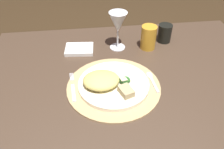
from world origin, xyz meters
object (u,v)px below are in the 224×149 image
Objects in this scene: napkin at (79,49)px; dining_table at (128,106)px; amber_tumbler at (148,37)px; fork at (73,88)px; spoon at (151,78)px; dinner_plate at (114,84)px; wine_glass at (118,24)px; dark_tumbler at (165,33)px.

dining_table is at bearing -45.68° from napkin.
amber_tumbler reaches higher than napkin.
spoon is (0.30, 0.02, 0.00)m from fork.
fork is at bearing -95.89° from napkin.
dinner_plate reaches higher than dining_table.
fork is (-0.22, -0.06, 0.19)m from dining_table.
spoon is at bearing -68.65° from wine_glass.
dinner_plate is 0.15m from fork.
fork is 0.91× the size of wine_glass.
wine_glass is 2.04× the size of dark_tumbler.
spoon is 1.11× the size of amber_tumbler.
napkin is 0.21m from wine_glass.
napkin is 1.47× the size of dark_tumbler.
dinner_plate is 2.10× the size of napkin.
dark_tumbler is (0.41, 0.04, 0.03)m from napkin.
dining_table is 7.48× the size of fork.
fork is 0.53m from dark_tumbler.
spoon reaches higher than dining_table.
napkin is at bearing 84.11° from fork.
dining_table is 6.81× the size of wine_glass.
dark_tumbler is at bearing 7.85° from wine_glass.
dinner_plate is at bearing -127.33° from amber_tumbler.
dinner_plate reaches higher than napkin.
dark_tumbler reaches higher than fork.
fork is 0.30m from spoon.
amber_tumbler reaches higher than fork.
amber_tumbler reaches higher than dinner_plate.
dining_table is at bearing -84.26° from wine_glass.
dining_table is 0.32m from amber_tumbler.
dinner_plate is 2.18× the size of spoon.
amber_tumbler is at bearing 79.58° from spoon.
fork is 1.46× the size of amber_tumbler.
fork is at bearing -144.09° from amber_tumbler.
dark_tumbler is (0.13, 0.28, 0.03)m from spoon.
amber_tumbler reaches higher than dark_tumbler.
napkin is at bearing -174.92° from dark_tumbler.
dark_tumbler is at bearing 46.57° from dinner_plate.
wine_glass is (0.18, 0.00, 0.12)m from napkin.
wine_glass reaches higher than dinner_plate.
wine_glass reaches higher than spoon.
fork is 0.35m from wine_glass.
fork is at bearing -165.51° from dining_table.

